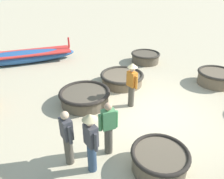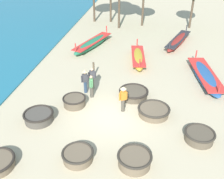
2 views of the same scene
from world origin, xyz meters
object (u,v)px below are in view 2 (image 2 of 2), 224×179
at_px(coracle_front_right, 134,159).
at_px(coracle_nearest, 39,116).
at_px(long_boat_blue_hull, 93,43).
at_px(fisherman_with_hat, 123,97).
at_px(coracle_tilted, 78,155).
at_px(fisherman_hauling, 92,78).
at_px(fisherman_crouching, 91,86).
at_px(coracle_upturned, 134,93).
at_px(long_boat_white_hull, 178,41).
at_px(coracle_front_left, 199,136).
at_px(coracle_center, 154,111).
at_px(long_boat_red_hull, 138,58).
at_px(mooring_post_shoreline, 94,69).
at_px(long_boat_green_hull, 205,76).
at_px(coracle_beside_post, 74,101).
at_px(fisherman_standing_left, 85,80).

height_order(coracle_front_right, coracle_nearest, coracle_front_right).
xyz_separation_m(long_boat_blue_hull, fisherman_with_hat, (4.01, -9.67, 0.59)).
height_order(coracle_tilted, fisherman_hauling, fisherman_hauling).
height_order(coracle_tilted, fisherman_crouching, fisherman_crouching).
height_order(coracle_upturned, long_boat_blue_hull, long_boat_blue_hull).
height_order(long_boat_white_hull, long_boat_blue_hull, long_boat_blue_hull).
distance_m(coracle_front_left, long_boat_blue_hull, 14.22).
relative_size(coracle_center, long_boat_red_hull, 0.40).
bearing_deg(mooring_post_shoreline, long_boat_red_hull, 45.37).
distance_m(long_boat_green_hull, long_boat_blue_hull, 10.61).
bearing_deg(fisherman_hauling, mooring_post_shoreline, 99.80).
relative_size(coracle_front_left, long_boat_red_hull, 0.33).
relative_size(coracle_nearest, mooring_post_shoreline, 1.53).
xyz_separation_m(coracle_beside_post, long_boat_red_hull, (3.40, 7.05, 0.03)).
bearing_deg(coracle_front_left, fisherman_with_hat, 154.85).
bearing_deg(long_boat_white_hull, coracle_beside_post, -120.78).
bearing_deg(coracle_beside_post, coracle_front_right, -46.34).
xyz_separation_m(long_boat_red_hull, fisherman_hauling, (-2.74, -4.89, 0.50)).
bearing_deg(coracle_nearest, coracle_tilted, -40.55).
distance_m(long_boat_blue_hull, fisherman_with_hat, 10.49).
xyz_separation_m(coracle_front_right, fisherman_hauling, (-3.39, 6.41, 0.51)).
relative_size(coracle_upturned, long_boat_green_hull, 0.32).
bearing_deg(coracle_nearest, fisherman_standing_left, 61.54).
distance_m(coracle_upturned, mooring_post_shoreline, 3.99).
distance_m(coracle_front_left, mooring_post_shoreline, 9.13).
bearing_deg(long_boat_blue_hull, long_boat_green_hull, -27.67).
bearing_deg(long_boat_green_hull, coracle_beside_post, -151.10).
height_order(long_boat_green_hull, long_boat_blue_hull, long_boat_blue_hull).
height_order(coracle_tilted, coracle_beside_post, coracle_beside_post).
distance_m(coracle_tilted, mooring_post_shoreline, 8.39).
height_order(coracle_front_right, long_boat_blue_hull, long_boat_blue_hull).
distance_m(long_boat_blue_hull, fisherman_crouching, 8.65).
xyz_separation_m(long_boat_red_hull, fisherman_standing_left, (-3.09, -5.43, 0.62)).
xyz_separation_m(coracle_tilted, long_boat_red_hull, (1.98, 11.41, 0.06)).
bearing_deg(mooring_post_shoreline, coracle_nearest, -108.23).
relative_size(coracle_front_right, long_boat_red_hull, 0.34).
bearing_deg(coracle_nearest, coracle_beside_post, 49.47).
relative_size(long_boat_red_hull, fisherman_hauling, 3.02).
height_order(coracle_front_right, fisherman_crouching, fisherman_crouching).
xyz_separation_m(coracle_front_left, fisherman_crouching, (-6.35, 3.19, 0.54)).
bearing_deg(long_boat_red_hull, coracle_front_right, -86.69).
bearing_deg(coracle_beside_post, fisherman_standing_left, 79.24).
bearing_deg(fisherman_standing_left, fisherman_crouching, -43.30).
height_order(long_boat_red_hull, fisherman_hauling, fisherman_hauling).
height_order(coracle_upturned, fisherman_crouching, fisherman_crouching).
bearing_deg(mooring_post_shoreline, coracle_front_right, -65.70).
distance_m(coracle_upturned, long_boat_red_hull, 5.51).
relative_size(coracle_nearest, fisherman_crouching, 1.09).
distance_m(coracle_front_left, coracle_nearest, 8.75).
height_order(coracle_front_right, long_boat_green_hull, long_boat_green_hull).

